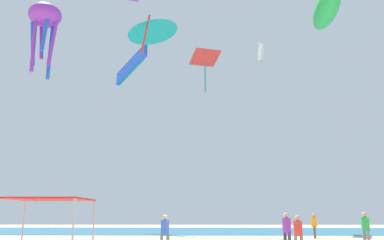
% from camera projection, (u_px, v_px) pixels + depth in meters
% --- Properties ---
extents(ocean_strip, '(110.00, 20.99, 0.03)m').
position_uv_depth(ocean_strip, '(197.00, 231.00, 42.49)').
color(ocean_strip, '#1E6B93').
rests_on(ocean_strip, ground).
extents(canopy_tent, '(3.10, 2.84, 2.23)m').
position_uv_depth(canopy_tent, '(48.00, 201.00, 15.93)').
color(canopy_tent, '#B2B2B7').
rests_on(canopy_tent, ground).
extents(person_near_tent, '(0.42, 0.38, 1.60)m').
position_uv_depth(person_near_tent, '(165.00, 230.00, 18.03)').
color(person_near_tent, slate).
rests_on(person_near_tent, ground).
extents(person_leftmost, '(0.41, 0.44, 1.71)m').
position_uv_depth(person_leftmost, '(314.00, 224.00, 28.58)').
color(person_leftmost, brown).
rests_on(person_leftmost, ground).
extents(person_central, '(0.41, 0.45, 1.73)m').
position_uv_depth(person_central, '(366.00, 226.00, 21.10)').
color(person_central, slate).
rests_on(person_central, ground).
extents(person_rightmost, '(0.40, 0.42, 1.70)m').
position_uv_depth(person_rightmost, '(287.00, 228.00, 18.86)').
color(person_rightmost, '#33384C').
rests_on(person_rightmost, ground).
extents(person_far_shore, '(0.41, 0.37, 1.57)m').
position_uv_depth(person_far_shore, '(298.00, 231.00, 17.16)').
color(person_far_shore, slate).
rests_on(person_far_shore, ground).
extents(kite_parafoil_blue, '(4.14, 4.87, 3.68)m').
position_uv_depth(kite_parafoil_blue, '(131.00, 66.00, 45.02)').
color(kite_parafoil_blue, blue).
extents(kite_octopus_purple, '(3.30, 3.30, 5.71)m').
position_uv_depth(kite_octopus_purple, '(45.00, 19.00, 30.30)').
color(kite_octopus_purple, purple).
extents(kite_diamond_red, '(2.98, 2.93, 3.61)m').
position_uv_depth(kite_diamond_red, '(205.00, 59.00, 36.67)').
color(kite_diamond_red, red).
extents(kite_inflatable_green, '(3.12, 7.23, 2.85)m').
position_uv_depth(kite_inflatable_green, '(326.00, 10.00, 36.91)').
color(kite_inflatable_green, green).
extents(kite_delta_teal, '(5.14, 5.08, 4.07)m').
position_uv_depth(kite_delta_teal, '(152.00, 29.00, 35.69)').
color(kite_delta_teal, teal).
extents(kite_parafoil_white, '(1.53, 5.80, 3.54)m').
position_uv_depth(kite_parafoil_white, '(261.00, 53.00, 44.65)').
color(kite_parafoil_white, white).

